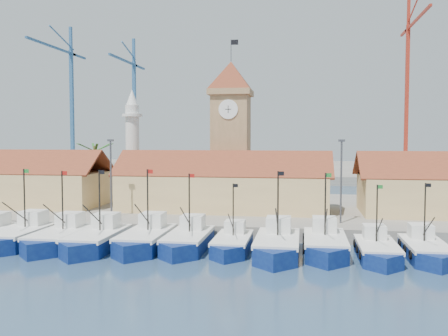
# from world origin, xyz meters

# --- Properties ---
(ground) EXTENTS (400.00, 400.00, 0.00)m
(ground) POSITION_xyz_m (0.00, 0.00, 0.00)
(ground) COLOR #1E3B50
(ground) RESTS_ON ground
(quay) EXTENTS (140.00, 32.00, 1.50)m
(quay) POSITION_xyz_m (0.00, 24.00, 0.75)
(quay) COLOR gray
(quay) RESTS_ON ground
(terminal) EXTENTS (240.00, 80.00, 2.00)m
(terminal) POSITION_xyz_m (0.00, 110.00, 1.00)
(terminal) COLOR gray
(terminal) RESTS_ON ground
(boat_1) EXTENTS (3.87, 10.59, 8.01)m
(boat_1) POSITION_xyz_m (-17.73, 2.42, 0.83)
(boat_1) COLOR #0B1A57
(boat_1) RESTS_ON ground
(boat_2) EXTENTS (3.80, 10.41, 7.88)m
(boat_2) POSITION_xyz_m (-13.47, 2.10, 0.81)
(boat_2) COLOR #0B1A57
(boat_2) RESTS_ON ground
(boat_3) EXTENTS (3.87, 10.61, 8.03)m
(boat_3) POSITION_xyz_m (-9.52, 1.87, 0.83)
(boat_3) COLOR #0B1A57
(boat_3) RESTS_ON ground
(boat_4) EXTENTS (3.90, 10.69, 8.09)m
(boat_4) POSITION_xyz_m (-4.97, 2.78, 0.84)
(boat_4) COLOR #0B1A57
(boat_4) RESTS_ON ground
(boat_5) EXTENTS (3.70, 10.14, 7.67)m
(boat_5) POSITION_xyz_m (-0.87, 3.04, 0.79)
(boat_5) COLOR #0B1A57
(boat_5) RESTS_ON ground
(boat_6) EXTENTS (3.25, 8.90, 6.74)m
(boat_6) POSITION_xyz_m (3.44, 2.96, 0.70)
(boat_6) COLOR #0B1A57
(boat_6) RESTS_ON ground
(boat_7) EXTENTS (3.90, 10.69, 8.09)m
(boat_7) POSITION_xyz_m (7.70, 2.01, 0.84)
(boat_7) COLOR #0B1A57
(boat_7) RESTS_ON ground
(boat_8) EXTENTS (3.80, 10.42, 7.88)m
(boat_8) POSITION_xyz_m (12.01, 3.19, 0.81)
(boat_8) COLOR #0B1A57
(boat_8) RESTS_ON ground
(boat_9) EXTENTS (3.34, 9.15, 6.92)m
(boat_9) POSITION_xyz_m (16.46, 1.97, 0.72)
(boat_9) COLOR #0B1A57
(boat_9) RESTS_ON ground
(boat_10) EXTENTS (3.41, 9.36, 7.08)m
(boat_10) POSITION_xyz_m (20.68, 2.67, 0.73)
(boat_10) COLOR #0B1A57
(boat_10) RESTS_ON ground
(hall_center) EXTENTS (27.04, 10.13, 7.61)m
(hall_center) POSITION_xyz_m (0.00, 20.00, 3.99)
(hall_center) COLOR #E3C27D
(hall_center) RESTS_ON quay
(clock_tower) EXTENTS (5.80, 5.80, 22.70)m
(clock_tower) POSITION_xyz_m (0.00, 26.00, 11.96)
(clock_tower) COLOR tan
(clock_tower) RESTS_ON quay
(minaret) EXTENTS (3.00, 3.00, 16.30)m
(minaret) POSITION_xyz_m (-15.00, 28.00, 9.73)
(minaret) COLOR silver
(minaret) RESTS_ON quay
(palm_tree) EXTENTS (5.60, 5.03, 8.39)m
(palm_tree) POSITION_xyz_m (-20.00, 26.00, 6.25)
(palm_tree) COLOR brown
(palm_tree) RESTS_ON quay
(lamp_posts) EXTENTS (80.70, 0.25, 9.03)m
(lamp_posts) POSITION_xyz_m (0.50, 12.00, 6.48)
(lamp_posts) COLOR #3F3F44
(lamp_posts) RESTS_ON quay
(crane_blue_far) EXTENTS (1.00, 35.11, 42.43)m
(crane_blue_far) POSITION_xyz_m (-60.41, 100.24, 25.75)
(crane_blue_far) COLOR #2C5987
(crane_blue_far) RESTS_ON terminal
(crane_blue_near) EXTENTS (1.00, 30.01, 39.49)m
(crane_blue_near) POSITION_xyz_m (-42.51, 106.90, 23.71)
(crane_blue_near) COLOR #2C5987
(crane_blue_near) RESTS_ON terminal
(crane_red_right) EXTENTS (1.00, 35.14, 47.23)m
(crane_red_right) POSITION_xyz_m (38.64, 103.38, 28.40)
(crane_red_right) COLOR #A62919
(crane_red_right) RESTS_ON terminal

